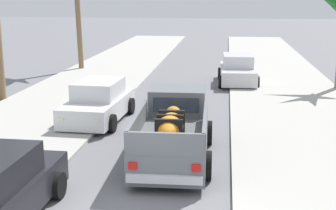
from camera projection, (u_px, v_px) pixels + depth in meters
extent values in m
cube|color=#B2AFA8|center=(74.00, 95.00, 22.09)|extent=(5.34, 60.00, 0.12)
cube|color=#B2AFA8|center=(291.00, 101.00, 20.92)|extent=(5.34, 60.00, 0.12)
cube|color=silver|center=(100.00, 96.00, 21.94)|extent=(0.16, 60.00, 0.10)
cube|color=silver|center=(262.00, 100.00, 21.07)|extent=(0.16, 60.00, 0.10)
cube|color=slate|center=(173.00, 140.00, 13.62)|extent=(2.06, 5.15, 0.80)
cube|color=slate|center=(178.00, 100.00, 14.98)|extent=(1.76, 1.55, 0.80)
cube|color=#283342|center=(176.00, 105.00, 14.24)|extent=(1.38, 0.10, 0.44)
cube|color=#283342|center=(179.00, 95.00, 15.71)|extent=(1.46, 0.10, 0.48)
cube|color=slate|center=(137.00, 124.00, 12.71)|extent=(0.19, 3.30, 0.56)
cube|color=slate|center=(205.00, 126.00, 12.55)|extent=(0.19, 3.30, 0.56)
cube|color=slate|center=(165.00, 144.00, 11.03)|extent=(1.88, 0.15, 0.56)
cube|color=silver|center=(164.00, 179.00, 11.14)|extent=(1.83, 0.17, 0.20)
cylinder|color=black|center=(147.00, 131.00, 15.24)|extent=(0.28, 0.77, 0.76)
cylinder|color=black|center=(208.00, 132.00, 15.06)|extent=(0.28, 0.77, 0.76)
cylinder|color=black|center=(132.00, 163.00, 12.40)|extent=(0.28, 0.77, 0.76)
cylinder|color=black|center=(207.00, 165.00, 12.22)|extent=(0.28, 0.77, 0.76)
cube|color=red|center=(133.00, 166.00, 11.17)|extent=(0.22, 0.05, 0.18)
cube|color=red|center=(196.00, 168.00, 11.03)|extent=(0.22, 0.05, 0.18)
ellipsoid|color=orange|center=(170.00, 126.00, 12.48)|extent=(0.75, 1.72, 0.60)
sphere|color=orange|center=(173.00, 114.00, 13.38)|extent=(0.44, 0.44, 0.44)
cube|color=black|center=(169.00, 131.00, 12.02)|extent=(0.72, 0.14, 0.61)
cube|color=black|center=(170.00, 126.00, 12.48)|extent=(0.72, 0.14, 0.61)
cube|color=black|center=(172.00, 121.00, 12.93)|extent=(0.72, 0.14, 0.61)
cube|color=silver|center=(98.00, 107.00, 17.70)|extent=(1.98, 4.29, 0.72)
cube|color=silver|center=(99.00, 89.00, 17.63)|extent=(1.63, 2.18, 0.64)
cube|color=#283342|center=(90.00, 95.00, 16.71)|extent=(1.37, 0.15, 0.52)
cube|color=#283342|center=(106.00, 85.00, 18.57)|extent=(1.34, 0.15, 0.50)
cylinder|color=black|center=(112.00, 123.00, 16.35)|extent=(0.25, 0.65, 0.64)
cylinder|color=black|center=(62.00, 121.00, 16.65)|extent=(0.25, 0.65, 0.64)
cylinder|color=black|center=(131.00, 106.00, 18.84)|extent=(0.25, 0.65, 0.64)
cylinder|color=black|center=(87.00, 104.00, 19.15)|extent=(0.25, 0.65, 0.64)
cube|color=red|center=(129.00, 93.00, 19.59)|extent=(0.20, 0.05, 0.12)
cube|color=white|center=(96.00, 121.00, 15.55)|extent=(0.20, 0.05, 0.10)
cube|color=red|center=(100.00, 92.00, 19.80)|extent=(0.20, 0.05, 0.12)
cube|color=white|center=(61.00, 119.00, 15.76)|extent=(0.20, 0.05, 0.10)
cube|color=silver|center=(238.00, 74.00, 25.00)|extent=(1.88, 4.25, 0.72)
cube|color=silver|center=(238.00, 61.00, 24.94)|extent=(1.58, 2.14, 0.64)
cube|color=#283342|center=(239.00, 64.00, 24.01)|extent=(1.37, 0.12, 0.52)
cube|color=#283342|center=(237.00, 58.00, 25.88)|extent=(1.34, 0.12, 0.50)
cylinder|color=black|center=(257.00, 82.00, 23.71)|extent=(0.24, 0.65, 0.64)
cylinder|color=black|center=(221.00, 82.00, 23.87)|extent=(0.24, 0.65, 0.64)
cylinder|color=black|center=(253.00, 74.00, 26.23)|extent=(0.24, 0.65, 0.64)
cylinder|color=black|center=(220.00, 73.00, 26.39)|extent=(0.24, 0.65, 0.64)
cube|color=red|center=(247.00, 66.00, 26.96)|extent=(0.20, 0.05, 0.12)
cube|color=white|center=(253.00, 80.00, 22.89)|extent=(0.20, 0.05, 0.10)
cube|color=red|center=(225.00, 65.00, 27.08)|extent=(0.20, 0.05, 0.12)
cube|color=white|center=(227.00, 79.00, 23.00)|extent=(0.20, 0.05, 0.10)
cube|color=#283342|center=(10.00, 154.00, 10.59)|extent=(1.37, 0.10, 0.52)
cylinder|color=black|center=(58.00, 186.00, 11.09)|extent=(0.23, 0.64, 0.64)
cube|color=white|center=(11.00, 159.00, 12.00)|extent=(0.20, 0.04, 0.10)
cube|color=white|center=(58.00, 161.00, 11.84)|extent=(0.20, 0.04, 0.10)
cylinder|color=brown|center=(78.00, 10.00, 28.42)|extent=(0.31, 0.80, 7.37)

